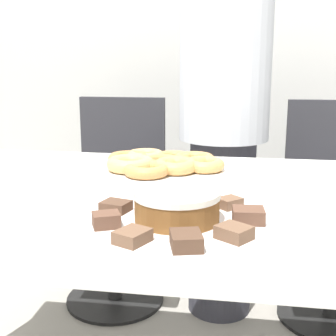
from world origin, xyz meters
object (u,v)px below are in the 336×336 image
object	(u,v)px
office_chair_left	(116,206)
plate_donuts	(162,169)
frosted_cake	(177,206)
person_standing	(224,124)
plate_cake	(177,223)
office_chair_right	(335,216)

from	to	relation	value
office_chair_left	plate_donuts	world-z (taller)	office_chair_left
office_chair_left	frosted_cake	size ratio (longest dim) A/B	5.50
frosted_cake	person_standing	bearing A→B (deg)	87.60
plate_cake	plate_donuts	world-z (taller)	same
office_chair_right	plate_donuts	size ratio (longest dim) A/B	2.37
plate_donuts	frosted_cake	bearing A→B (deg)	-76.65
office_chair_right	plate_donuts	bearing A→B (deg)	-134.50
office_chair_left	plate_donuts	bearing A→B (deg)	-64.55
plate_cake	frosted_cake	distance (m)	0.03
person_standing	frosted_cake	xyz separation A→B (m)	(-0.04, -1.05, -0.01)
office_chair_right	plate_cake	distance (m)	1.26
person_standing	office_chair_right	xyz separation A→B (m)	(0.47, 0.05, -0.39)
frosted_cake	plate_donuts	bearing A→B (deg)	103.35
office_chair_right	frosted_cake	world-z (taller)	office_chair_right
person_standing	plate_cake	xyz separation A→B (m)	(-0.04, -1.05, -0.05)
person_standing	plate_donuts	xyz separation A→B (m)	(-0.15, -0.62, -0.05)
plate_cake	person_standing	bearing A→B (deg)	87.60
office_chair_right	frosted_cake	xyz separation A→B (m)	(-0.51, -1.11, 0.37)
office_chair_left	frosted_cake	xyz separation A→B (m)	(0.43, -1.11, 0.37)
plate_cake	office_chair_right	bearing A→B (deg)	65.07
person_standing	plate_cake	size ratio (longest dim) A/B	4.15
office_chair_right	plate_donuts	distance (m)	0.97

